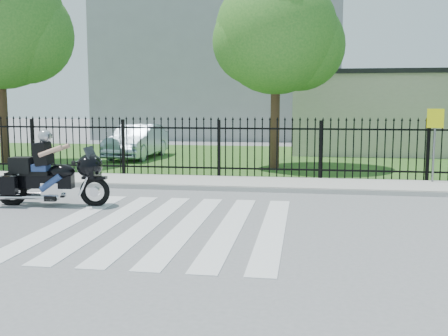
# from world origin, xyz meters

# --- Properties ---
(ground) EXTENTS (120.00, 120.00, 0.00)m
(ground) POSITION_xyz_m (0.00, 0.00, 0.00)
(ground) COLOR slate
(ground) RESTS_ON ground
(crosswalk) EXTENTS (5.00, 5.50, 0.01)m
(crosswalk) POSITION_xyz_m (0.00, 0.00, 0.01)
(crosswalk) COLOR silver
(crosswalk) RESTS_ON ground
(sidewalk) EXTENTS (40.00, 2.00, 0.12)m
(sidewalk) POSITION_xyz_m (0.00, 5.00, 0.06)
(sidewalk) COLOR #ADAAA3
(sidewalk) RESTS_ON ground
(curb) EXTENTS (40.00, 0.12, 0.12)m
(curb) POSITION_xyz_m (0.00, 4.00, 0.06)
(curb) COLOR #ADAAA3
(curb) RESTS_ON ground
(grass_strip) EXTENTS (40.00, 12.00, 0.02)m
(grass_strip) POSITION_xyz_m (0.00, 12.00, 0.01)
(grass_strip) COLOR #2E561D
(grass_strip) RESTS_ON ground
(iron_fence) EXTENTS (26.00, 0.04, 1.80)m
(iron_fence) POSITION_xyz_m (0.00, 6.00, 0.90)
(iron_fence) COLOR black
(iron_fence) RESTS_ON ground
(tree_mid) EXTENTS (4.20, 4.20, 6.78)m
(tree_mid) POSITION_xyz_m (1.50, 9.00, 4.67)
(tree_mid) COLOR #382316
(tree_mid) RESTS_ON ground
(building_low) EXTENTS (10.00, 6.00, 3.50)m
(building_low) POSITION_xyz_m (7.00, 16.00, 1.75)
(building_low) COLOR #B6AE98
(building_low) RESTS_ON ground
(building_low_roof) EXTENTS (10.20, 6.20, 0.20)m
(building_low_roof) POSITION_xyz_m (7.00, 16.00, 3.60)
(building_low_roof) COLOR black
(building_low_roof) RESTS_ON building_low
(building_tall) EXTENTS (15.00, 10.00, 12.00)m
(building_tall) POSITION_xyz_m (-3.00, 26.00, 6.00)
(building_tall) COLOR #94969C
(building_tall) RESTS_ON ground
(motorcycle_rider) EXTENTS (2.66, 0.92, 1.76)m
(motorcycle_rider) POSITION_xyz_m (-3.14, 1.47, 0.72)
(motorcycle_rider) COLOR black
(motorcycle_rider) RESTS_ON ground
(parked_car) EXTENTS (1.63, 4.26, 1.39)m
(parked_car) POSITION_xyz_m (-4.31, 11.34, 0.71)
(parked_car) COLOR #A5BDD0
(parked_car) RESTS_ON grass_strip
(traffic_sign) EXTENTS (0.44, 0.13, 2.03)m
(traffic_sign) POSITION_xyz_m (6.09, 5.69, 1.57)
(traffic_sign) COLOR slate
(traffic_sign) RESTS_ON sidewalk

